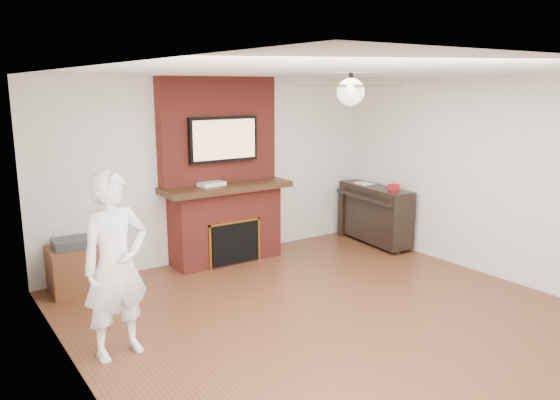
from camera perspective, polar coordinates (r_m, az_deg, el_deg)
room_shell at (r=5.36m, az=7.08°, el=-0.39°), size 5.36×5.86×2.86m
fireplace at (r=7.47m, az=-5.97°, el=1.12°), size 1.78×0.64×2.50m
tv at (r=7.33m, az=-5.92°, el=6.33°), size 1.00×0.08×0.60m
ceiling_fan at (r=5.24m, az=7.39°, el=11.25°), size 1.21×1.21×0.31m
person at (r=5.02m, az=-16.81°, el=-6.57°), size 0.67×0.49×1.67m
side_table at (r=6.88m, az=-20.72°, el=-6.57°), size 0.57×0.57×0.64m
piano at (r=8.44m, az=9.85°, el=-1.35°), size 0.64×1.39×0.98m
cable_box at (r=7.26m, az=-7.17°, el=1.67°), size 0.38×0.25×0.05m
candle_orange at (r=7.49m, az=-6.14°, el=-6.30°), size 0.08×0.08×0.10m
candle_green at (r=7.48m, az=-5.71°, el=-6.41°), size 0.07×0.07×0.08m
candle_cream at (r=7.59m, az=-4.55°, el=-6.05°), size 0.08×0.08×0.10m
candle_blue at (r=7.66m, az=-3.58°, el=-5.97°), size 0.07×0.07×0.07m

